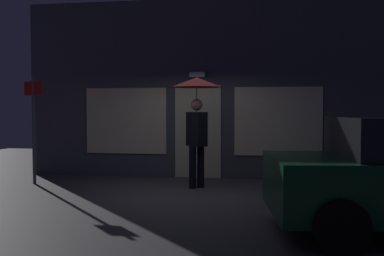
# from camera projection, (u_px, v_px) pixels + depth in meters

# --- Properties ---
(ground_plane) EXTENTS (18.00, 18.00, 0.00)m
(ground_plane) POSITION_uv_depth(u_px,v_px,m) (181.00, 194.00, 9.00)
(ground_plane) COLOR #423F44
(building_facade) EXTENTS (8.53, 0.48, 4.26)m
(building_facade) POSITION_uv_depth(u_px,v_px,m) (199.00, 90.00, 11.23)
(building_facade) COLOR #4C4C56
(building_facade) RESTS_ON ground
(person_with_umbrella) EXTENTS (1.07, 1.07, 2.29)m
(person_with_umbrella) POSITION_uv_depth(u_px,v_px,m) (197.00, 103.00, 9.60)
(person_with_umbrella) COLOR black
(person_with_umbrella) RESTS_ON ground
(street_sign_post) EXTENTS (0.40, 0.07, 2.34)m
(street_sign_post) POSITION_uv_depth(u_px,v_px,m) (34.00, 123.00, 10.15)
(street_sign_post) COLOR #595B60
(street_sign_post) RESTS_ON ground
(sidewalk_bollard) EXTENTS (0.26, 0.26, 0.58)m
(sidewalk_bollard) POSITION_uv_depth(u_px,v_px,m) (272.00, 171.00, 10.05)
(sidewalk_bollard) COLOR #B2A899
(sidewalk_bollard) RESTS_ON ground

